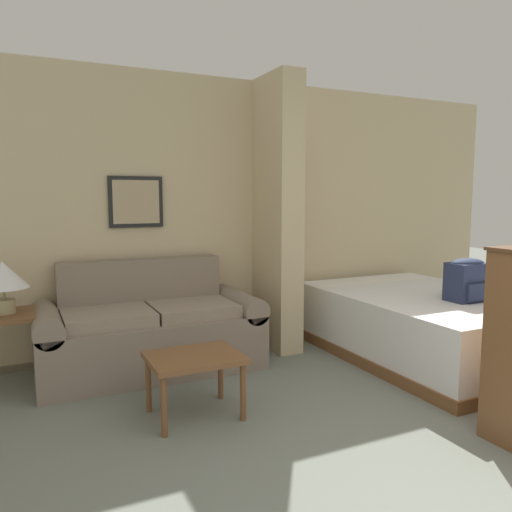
% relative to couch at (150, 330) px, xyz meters
% --- Properties ---
extents(wall_back, '(6.51, 0.16, 2.60)m').
position_rel_couch_xyz_m(wall_back, '(0.98, 0.48, 0.96)').
color(wall_back, '#CCB78E').
rests_on(wall_back, ground_plane).
extents(wall_partition_pillar, '(0.24, 0.62, 2.60)m').
position_rel_couch_xyz_m(wall_partition_pillar, '(1.28, 0.11, 0.96)').
color(wall_partition_pillar, '#CCB78E').
rests_on(wall_partition_pillar, ground_plane).
extents(couch, '(1.85, 0.84, 0.92)m').
position_rel_couch_xyz_m(couch, '(0.00, 0.00, 0.00)').
color(couch, gray).
rests_on(couch, ground_plane).
extents(coffee_table, '(0.61, 0.48, 0.42)m').
position_rel_couch_xyz_m(coffee_table, '(0.05, -1.06, 0.03)').
color(coffee_table, brown).
rests_on(coffee_table, ground_plane).
extents(side_table, '(0.49, 0.49, 0.59)m').
position_rel_couch_xyz_m(side_table, '(-1.09, 0.03, 0.16)').
color(side_table, brown).
rests_on(side_table, ground_plane).
extents(table_lamp, '(0.37, 0.37, 0.40)m').
position_rel_couch_xyz_m(table_lamp, '(-1.09, 0.03, 0.53)').
color(table_lamp, tan).
rests_on(table_lamp, side_table).
extents(bed, '(1.57, 2.19, 0.58)m').
position_rel_couch_xyz_m(bed, '(2.42, -0.71, -0.04)').
color(bed, brown).
rests_on(bed, ground_plane).
extents(backpack, '(0.32, 0.25, 0.37)m').
position_rel_couch_xyz_m(backpack, '(2.48, -1.11, 0.44)').
color(backpack, '#232D4C').
rests_on(backpack, bed).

